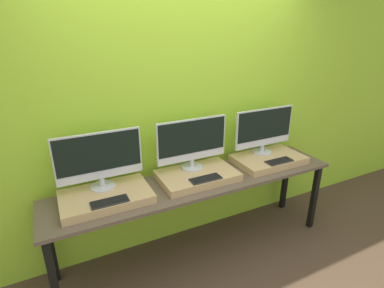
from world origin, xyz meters
TOP-DOWN VIEW (x-y plane):
  - ground_plane at (0.00, 0.00)m, footprint 12.00×12.00m
  - wall_back at (0.00, 0.62)m, footprint 8.00×0.04m
  - workbench at (0.00, 0.28)m, footprint 2.65×0.55m
  - wooden_riser_left at (-0.81, 0.30)m, footprint 0.69×0.43m
  - monitor_left at (-0.81, 0.41)m, footprint 0.67×0.20m
  - keyboard_left at (-0.81, 0.15)m, footprint 0.28×0.11m
  - wooden_riser_center at (0.00, 0.30)m, footprint 0.69×0.43m
  - monitor_center at (0.00, 0.41)m, footprint 0.67×0.20m
  - keyboard_center at (0.00, 0.15)m, footprint 0.28×0.11m
  - wooden_riser_right at (0.81, 0.30)m, footprint 0.69×0.43m
  - monitor_right at (0.81, 0.41)m, footprint 0.67×0.20m
  - keyboard_right at (0.81, 0.15)m, footprint 0.28×0.11m

SIDE VIEW (x-z plane):
  - ground_plane at x=0.00m, z-range 0.00..0.00m
  - workbench at x=0.00m, z-range 0.31..1.08m
  - wooden_riser_left at x=-0.81m, z-range 0.77..0.84m
  - wooden_riser_center at x=0.00m, z-range 0.77..0.84m
  - wooden_riser_right at x=0.81m, z-range 0.77..0.84m
  - keyboard_left at x=-0.81m, z-range 0.84..0.85m
  - keyboard_center at x=0.00m, z-range 0.84..0.85m
  - keyboard_right at x=0.81m, z-range 0.84..0.85m
  - monitor_left at x=-0.81m, z-range 0.86..1.32m
  - monitor_center at x=0.00m, z-range 0.86..1.32m
  - monitor_right at x=0.81m, z-range 0.86..1.32m
  - wall_back at x=0.00m, z-range 0.00..2.60m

